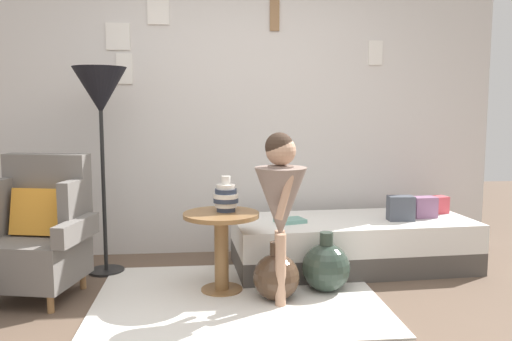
{
  "coord_description": "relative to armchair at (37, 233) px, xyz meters",
  "views": [
    {
      "loc": [
        -0.22,
        -2.69,
        1.29
      ],
      "look_at": [
        0.15,
        0.95,
        0.85
      ],
      "focal_mm": 36.44,
      "sensor_mm": 36.0,
      "label": 1
    }
  ],
  "objects": [
    {
      "name": "gallery_wall",
      "position": [
        1.36,
        1.02,
        0.86
      ],
      "size": [
        4.8,
        0.12,
        2.6
      ],
      "color": "silver",
      "rests_on": "ground"
    },
    {
      "name": "rug",
      "position": [
        1.36,
        -0.21,
        -0.43
      ],
      "size": [
        1.92,
        1.48,
        0.01
      ],
      "primitive_type": "cube",
      "color": "silver",
      "rests_on": "ground"
    },
    {
      "name": "side_table",
      "position": [
        1.26,
        -0.06,
        -0.04
      ],
      "size": [
        0.53,
        0.53,
        0.57
      ],
      "color": "olive",
      "rests_on": "ground"
    },
    {
      "name": "book_on_daybed",
      "position": [
        1.81,
        0.32,
        -0.02
      ],
      "size": [
        0.26,
        0.22,
        0.03
      ],
      "primitive_type": "cube",
      "rotation": [
        0.0,
        0.0,
        0.3
      ],
      "color": "#6CA498",
      "rests_on": "daybed"
    },
    {
      "name": "pillow_head",
      "position": [
        3.1,
        0.56,
        0.03
      ],
      "size": [
        0.23,
        0.16,
        0.14
      ],
      "primitive_type": "cube",
      "rotation": [
        0.0,
        0.0,
        0.2
      ],
      "color": "#D64C56",
      "rests_on": "daybed"
    },
    {
      "name": "demijohn_near",
      "position": [
        1.62,
        -0.26,
        -0.28
      ],
      "size": [
        0.32,
        0.32,
        0.4
      ],
      "color": "#473323",
      "rests_on": "ground"
    },
    {
      "name": "pillow_mid",
      "position": [
        2.93,
        0.4,
        0.05
      ],
      "size": [
        0.2,
        0.14,
        0.17
      ],
      "primitive_type": "cube",
      "rotation": [
        0.0,
        0.0,
        0.1
      ],
      "color": "gray",
      "rests_on": "daybed"
    },
    {
      "name": "floor_lamp",
      "position": [
        0.36,
        0.47,
        0.93
      ],
      "size": [
        0.41,
        0.41,
        1.6
      ],
      "color": "black",
      "rests_on": "ground"
    },
    {
      "name": "daybed",
      "position": [
        2.34,
        0.41,
        -0.24
      ],
      "size": [
        1.94,
        0.9,
        0.4
      ],
      "color": "#4C4742",
      "rests_on": "ground"
    },
    {
      "name": "person_child",
      "position": [
        1.64,
        -0.34,
        0.29
      ],
      "size": [
        0.34,
        0.34,
        1.14
      ],
      "color": "tan",
      "rests_on": "ground"
    },
    {
      "name": "demijohn_far",
      "position": [
        1.99,
        -0.13,
        -0.26
      ],
      "size": [
        0.34,
        0.34,
        0.43
      ],
      "color": "#2D3D33",
      "rests_on": "ground"
    },
    {
      "name": "pillow_back",
      "position": [
        2.7,
        0.31,
        0.06
      ],
      "size": [
        0.21,
        0.13,
        0.2
      ],
      "primitive_type": "cube",
      "rotation": [
        0.0,
        0.0,
        -0.06
      ],
      "color": "#474C56",
      "rests_on": "daybed"
    },
    {
      "name": "vase_striped",
      "position": [
        1.3,
        -0.01,
        0.23
      ],
      "size": [
        0.18,
        0.18,
        0.25
      ],
      "color": "#2D384C",
      "rests_on": "side_table"
    },
    {
      "name": "armchair",
      "position": [
        0.0,
        0.0,
        0.0
      ],
      "size": [
        0.85,
        0.71,
        0.97
      ],
      "color": "#9E7042",
      "rests_on": "ground"
    }
  ]
}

